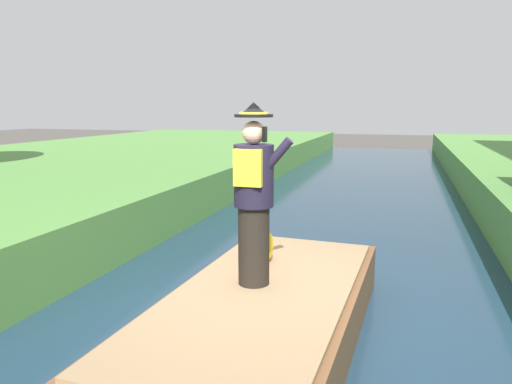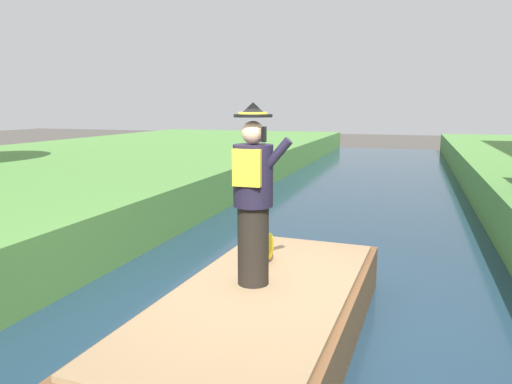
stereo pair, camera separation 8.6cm
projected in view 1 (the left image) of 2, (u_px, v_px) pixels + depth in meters
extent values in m
plane|color=#4C4742|center=(270.00, 342.00, 5.13)|extent=(80.00, 80.00, 0.00)
cube|color=#1E384C|center=(270.00, 338.00, 5.12)|extent=(5.62, 48.00, 0.10)
cube|color=brown|center=(262.00, 321.00, 4.78)|extent=(1.96, 4.27, 0.56)
cube|color=#997A56|center=(262.00, 293.00, 4.72)|extent=(1.81, 3.93, 0.05)
cylinder|color=black|center=(254.00, 245.00, 4.84)|extent=(0.32, 0.32, 0.82)
cylinder|color=black|center=(254.00, 176.00, 4.71)|extent=(0.40, 0.40, 0.62)
cube|color=gold|center=(248.00, 168.00, 4.51)|extent=(0.28, 0.06, 0.36)
sphere|color=#DBA884|center=(254.00, 133.00, 4.63)|extent=(0.23, 0.23, 0.23)
cylinder|color=black|center=(254.00, 116.00, 4.60)|extent=(0.38, 0.38, 0.03)
cone|color=black|center=(254.00, 108.00, 4.59)|extent=(0.26, 0.26, 0.12)
cylinder|color=gold|center=(254.00, 113.00, 4.60)|extent=(0.29, 0.29, 0.02)
cylinder|color=black|center=(274.00, 159.00, 4.58)|extent=(0.38, 0.09, 0.43)
cube|color=black|center=(265.00, 134.00, 4.54)|extent=(0.03, 0.08, 0.15)
ellipsoid|color=red|center=(258.00, 245.00, 5.57)|extent=(0.26, 0.32, 0.40)
sphere|color=red|center=(257.00, 224.00, 5.48)|extent=(0.20, 0.20, 0.20)
cone|color=yellow|center=(254.00, 227.00, 5.39)|extent=(0.09, 0.09, 0.09)
ellipsoid|color=yellow|center=(247.00, 244.00, 5.61)|extent=(0.08, 0.20, 0.32)
ellipsoid|color=yellow|center=(269.00, 246.00, 5.53)|extent=(0.08, 0.20, 0.32)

